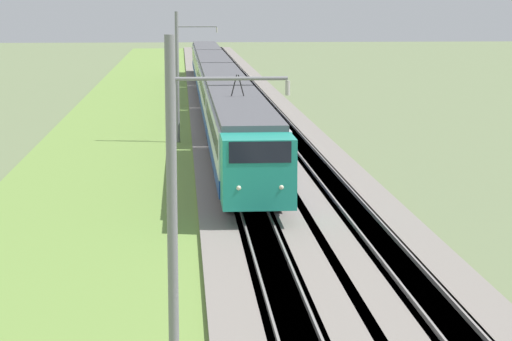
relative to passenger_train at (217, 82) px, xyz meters
The scene contains 8 objects.
ballast_main 14.57m from the passenger_train, behind, with size 240.00×4.40×0.30m.
ballast_adjacent 15.12m from the passenger_train, 164.33° to the right, with size 240.00×4.40×0.30m.
track_main 14.56m from the passenger_train, behind, with size 240.00×1.57×0.45m.
track_adjacent 15.11m from the passenger_train, 164.33° to the right, with size 240.00×1.57×0.45m.
grass_verge 15.79m from the passenger_train, 157.19° to the left, with size 240.00×10.76×0.12m.
passenger_train is the anchor object (origin of this frame).
catenary_mast_near 57.94m from the passenger_train, behind, with size 0.22×2.56×7.90m.
catenary_mast_mid 18.35m from the passenger_train, behind, with size 0.22×2.56×7.98m.
Camera 1 is at (-13.77, 2.82, 8.55)m, focal length 70.00 mm.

